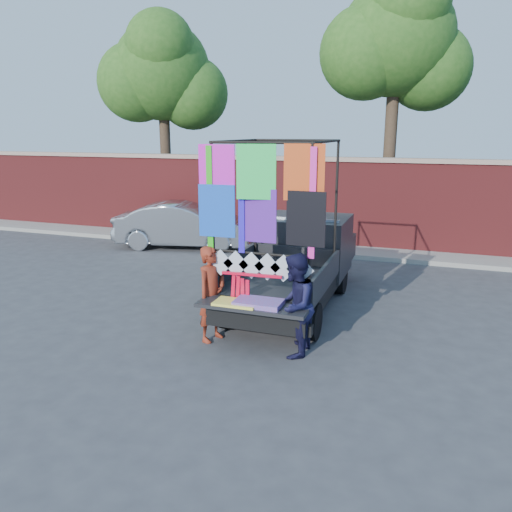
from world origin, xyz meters
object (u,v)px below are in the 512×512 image
(pickup_truck, at_px, (300,260))
(woman, at_px, (212,294))
(man, at_px, (295,305))
(sedan, at_px, (184,225))

(pickup_truck, distance_m, woman, 2.66)
(woman, distance_m, man, 1.41)
(woman, bearing_deg, sedan, 47.25)
(sedan, height_order, man, man)
(pickup_truck, bearing_deg, sedan, 142.55)
(pickup_truck, relative_size, woman, 3.23)
(pickup_truck, xyz_separation_m, woman, (-0.80, -2.54, -0.02))
(woman, bearing_deg, pickup_truck, -1.27)
(pickup_truck, bearing_deg, man, -77.02)
(woman, xyz_separation_m, man, (1.41, -0.11, 0.01))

